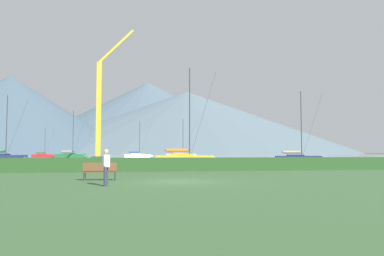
# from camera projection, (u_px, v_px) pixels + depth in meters

# --- Properties ---
(ground_plane) EXTENTS (1000.00, 1000.00, 0.00)m
(ground_plane) POSITION_uv_depth(u_px,v_px,m) (180.00, 182.00, 19.47)
(ground_plane) COLOR #385B33
(harbor_water) EXTENTS (320.00, 246.00, 0.00)m
(harbor_water) POSITION_uv_depth(u_px,v_px,m) (135.00, 156.00, 154.33)
(harbor_water) COLOR #8499A8
(harbor_water) RESTS_ON ground_plane
(hedge_line) EXTENTS (80.00, 1.20, 1.07)m
(hedge_line) POSITION_uv_depth(u_px,v_px,m) (161.00, 164.00, 30.33)
(hedge_line) COLOR #284C23
(hedge_line) RESTS_ON ground_plane
(sailboat_slip_0) EXTENTS (7.28, 3.86, 10.14)m
(sailboat_slip_0) POSITION_uv_depth(u_px,v_px,m) (299.00, 158.00, 53.44)
(sailboat_slip_0) COLOR navy
(sailboat_slip_0) RESTS_ON harbor_water
(sailboat_slip_2) EXTENTS (6.64, 3.25, 8.05)m
(sailboat_slip_2) POSITION_uv_depth(u_px,v_px,m) (43.00, 156.00, 102.56)
(sailboat_slip_2) COLOR red
(sailboat_slip_2) RESTS_ON harbor_water
(sailboat_slip_4) EXTENTS (8.21, 4.56, 12.04)m
(sailboat_slip_4) POSITION_uv_depth(u_px,v_px,m) (186.00, 159.00, 47.10)
(sailboat_slip_4) COLOR gold
(sailboat_slip_4) RESTS_ON harbor_water
(sailboat_slip_5) EXTENTS (8.47, 2.88, 9.70)m
(sailboat_slip_5) POSITION_uv_depth(u_px,v_px,m) (181.00, 155.00, 92.98)
(sailboat_slip_5) COLOR #9E9EA3
(sailboat_slip_5) RESTS_ON harbor_water
(sailboat_slip_6) EXTENTS (7.89, 4.09, 11.07)m
(sailboat_slip_6) POSITION_uv_depth(u_px,v_px,m) (71.00, 156.00, 86.76)
(sailboat_slip_6) COLOR #236B38
(sailboat_slip_6) RESTS_ON harbor_water
(sailboat_slip_7) EXTENTS (7.34, 2.53, 9.43)m
(sailboat_slip_7) POSITION_uv_depth(u_px,v_px,m) (138.00, 156.00, 96.11)
(sailboat_slip_7) COLOR white
(sailboat_slip_7) RESTS_ON harbor_water
(sailboat_slip_8) EXTENTS (8.05, 3.46, 10.13)m
(sailboat_slip_8) POSITION_uv_depth(u_px,v_px,m) (3.00, 158.00, 56.99)
(sailboat_slip_8) COLOR navy
(sailboat_slip_8) RESTS_ON harbor_water
(park_bench_near_path) EXTENTS (1.78, 0.50, 0.95)m
(park_bench_near_path) POSITION_uv_depth(u_px,v_px,m) (100.00, 170.00, 20.38)
(park_bench_near_path) COLOR brown
(park_bench_near_path) RESTS_ON ground_plane
(person_seated_viewer) EXTENTS (0.36, 0.56, 1.65)m
(person_seated_viewer) POSITION_uv_depth(u_px,v_px,m) (106.00, 164.00, 16.93)
(person_seated_viewer) COLOR #2D3347
(person_seated_viewer) RESTS_ON ground_plane
(dock_crane) EXTENTS (6.68, 2.00, 22.49)m
(dock_crane) POSITION_uv_depth(u_px,v_px,m) (100.00, 115.00, 63.33)
(dock_crane) COLOR #333338
(dock_crane) RESTS_ON ground_plane
(distant_hill_central_peak) EXTENTS (325.84, 325.84, 62.06)m
(distant_hill_central_peak) POSITION_uv_depth(u_px,v_px,m) (187.00, 123.00, 380.50)
(distant_hill_central_peak) COLOR slate
(distant_hill_central_peak) RESTS_ON ground_plane
(distant_hill_east_ridge) EXTENTS (199.42, 199.42, 61.66)m
(distant_hill_east_ridge) POSITION_uv_depth(u_px,v_px,m) (9.00, 115.00, 297.98)
(distant_hill_east_ridge) COLOR #425666
(distant_hill_east_ridge) RESTS_ON ground_plane
(distant_hill_far_shoulder) EXTENTS (307.53, 307.53, 81.09)m
(distant_hill_far_shoulder) POSITION_uv_depth(u_px,v_px,m) (148.00, 118.00, 433.04)
(distant_hill_far_shoulder) COLOR #4C6070
(distant_hill_far_shoulder) RESTS_ON ground_plane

